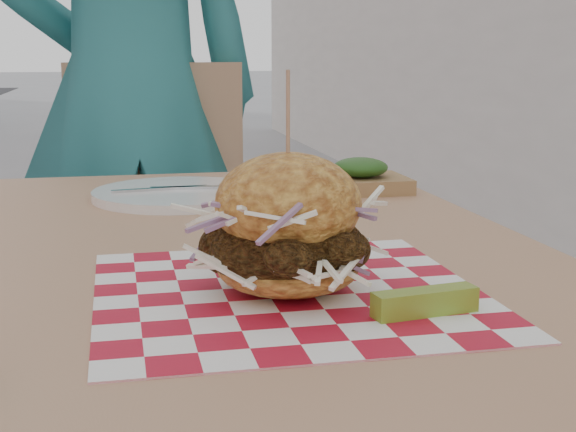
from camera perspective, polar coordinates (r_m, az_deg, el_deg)
name	(u,v)px	position (r m, az deg, el deg)	size (l,w,h in m)	color
diner	(131,96)	(1.95, -11.13, 8.39)	(0.64, 0.42, 1.74)	teal
patio_table	(205,314)	(0.96, -5.94, -6.94)	(0.80, 1.20, 0.75)	tan
patio_chair	(165,235)	(1.90, -8.72, -1.35)	(0.46, 0.47, 0.95)	tan
paper_liner	(288,292)	(0.76, 0.00, -5.45)	(0.36, 0.36, 0.00)	#B51228
sandwich	(288,232)	(0.75, 0.00, -1.16)	(0.18, 0.18, 0.21)	gold
pickle_spear	(425,302)	(0.71, 9.71, -6.04)	(0.10, 0.02, 0.02)	olive
place_setting	(180,194)	(1.26, -7.71, 1.58)	(0.27, 0.27, 0.02)	white
kraft_tray	(360,178)	(1.32, 5.16, 2.72)	(0.15, 0.12, 0.06)	olive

